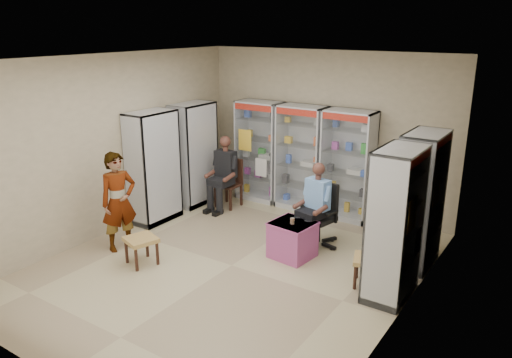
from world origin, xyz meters
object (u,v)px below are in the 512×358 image
Objects in this scene: cabinet_left_near at (153,167)px; standing_man at (119,202)px; woven_stool_a at (368,271)px; pink_trunk at (292,240)px; seated_shopkeeper at (318,208)px; cabinet_left_far at (194,154)px; woven_stool_b at (142,251)px; cabinet_back_left at (260,151)px; office_chair at (319,215)px; wooden_chair at (228,183)px; cabinet_back_mid at (301,158)px; cabinet_back_right at (348,165)px; cabinet_right_far at (420,200)px; cabinet_right_near at (395,225)px.

cabinet_left_near is 1.27m from standing_man.
pink_trunk is at bearing 172.19° from woven_stool_a.
cabinet_left_far is at bearing -177.08° from seated_shopkeeper.
woven_stool_b is (-1.75, -1.45, -0.07)m from pink_trunk.
cabinet_back_left is 1.95× the size of office_chair.
office_chair reaches higher than wooden_chair.
cabinet_left_far is 1.53× the size of seated_shopkeeper.
standing_man reaches higher than woven_stool_b.
cabinet_left_far is at bearing 163.55° from woven_stool_a.
wooden_chair is 1.60× the size of pink_trunk.
cabinet_back_mid is 1.50m from wooden_chair.
cabinet_back_left is 3.52m from woven_stool_b.
seated_shopkeeper is at bearing 77.23° from pink_trunk.
cabinet_left_near is at bearing -144.35° from cabinet_back_right.
cabinet_left_far reaches higher than office_chair.
cabinet_back_mid is 1.80m from office_chair.
cabinet_back_right is 1.00× the size of cabinet_right_far.
woven_stool_b is (1.08, -1.39, -0.79)m from cabinet_left_near.
seated_shopkeeper is 2.22× the size of pink_trunk.
cabinet_right_far is 1.56m from seated_shopkeeper.
cabinet_left_far is 4.75× the size of woven_stool_b.
cabinet_right_near is at bearing 19.43° from woven_stool_b.
cabinet_back_mid is at bearing 66.35° from cabinet_right_far.
cabinet_back_right and cabinet_left_near have the same top height.
woven_stool_a is at bearing -20.63° from seated_shopkeeper.
office_chair is 2.82m from woven_stool_b.
pink_trunk is at bearing -64.23° from cabinet_back_mid.
cabinet_back_right is at bearing 90.04° from pink_trunk.
cabinet_left_far is 3.10m from pink_trunk.
cabinet_back_mid and cabinet_right_far have the same top height.
cabinet_back_right is at bearing 62.90° from woven_stool_b.
woven_stool_b is at bearing -81.59° from wooden_chair.
cabinet_back_left is at bearing 71.10° from wooden_chair.
wooden_chair is at bearing 152.39° from cabinet_left_near.
cabinet_left_far is (-4.46, 0.20, 0.00)m from cabinet_right_far.
cabinet_left_near is 4.21m from woven_stool_a.
office_chair is at bearing -15.24° from wooden_chair.
office_chair is (2.03, -1.35, -0.49)m from cabinet_back_left.
cabinet_back_left is 2.83m from pink_trunk.
cabinet_right_far is 2.13× the size of wooden_chair.
cabinet_left_far is 2.33m from standing_man.
cabinet_back_left reaches higher than woven_stool_a.
standing_man is (-4.05, -0.99, -0.21)m from cabinet_right_near.
cabinet_back_left reaches higher than office_chair.
office_chair is 1.75× the size of pink_trunk.
cabinet_left_far is 2.13× the size of wooden_chair.
cabinet_back_left is 4.18m from cabinet_right_near.
woven_stool_a is (3.20, -2.15, -0.79)m from cabinet_back_left.
cabinet_back_left and cabinet_back_right have the same top height.
woven_stool_a is 3.31m from woven_stool_b.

